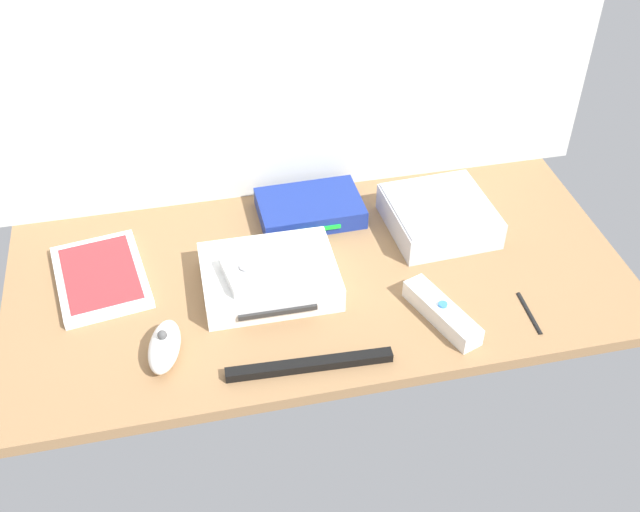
{
  "coord_description": "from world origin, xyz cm",
  "views": [
    {
      "loc": [
        -19.72,
        -90.04,
        83.04
      ],
      "look_at": [
        0.0,
        0.0,
        4.0
      ],
      "focal_mm": 42.9,
      "sensor_mm": 36.0,
      "label": 1
    }
  ],
  "objects_px": {
    "mini_computer": "(439,215)",
    "remote_nunchuk": "(164,346)",
    "network_router": "(310,208)",
    "stylus_pen": "(530,312)",
    "remote_wand": "(442,313)",
    "game_console": "(269,276)",
    "sensor_bar": "(310,365)",
    "remote_classic_pad": "(271,267)",
    "game_case": "(101,277)"
  },
  "relations": [
    {
      "from": "network_router",
      "to": "stylus_pen",
      "type": "bearing_deg",
      "value": -49.39
    },
    {
      "from": "sensor_bar",
      "to": "mini_computer",
      "type": "bearing_deg",
      "value": 46.12
    },
    {
      "from": "game_console",
      "to": "remote_classic_pad",
      "type": "relative_size",
      "value": 1.36
    },
    {
      "from": "remote_classic_pad",
      "to": "stylus_pen",
      "type": "xyz_separation_m",
      "value": [
        0.38,
        -0.13,
        -0.05
      ]
    },
    {
      "from": "network_router",
      "to": "mini_computer",
      "type": "bearing_deg",
      "value": -21.78
    },
    {
      "from": "game_console",
      "to": "game_case",
      "type": "height_order",
      "value": "game_console"
    },
    {
      "from": "game_case",
      "to": "network_router",
      "type": "relative_size",
      "value": 1.15
    },
    {
      "from": "game_console",
      "to": "stylus_pen",
      "type": "xyz_separation_m",
      "value": [
        0.38,
        -0.15,
        -0.02
      ]
    },
    {
      "from": "game_console",
      "to": "sensor_bar",
      "type": "bearing_deg",
      "value": -80.98
    },
    {
      "from": "game_case",
      "to": "stylus_pen",
      "type": "bearing_deg",
      "value": -27.75
    },
    {
      "from": "network_router",
      "to": "game_console",
      "type": "bearing_deg",
      "value": -121.92
    },
    {
      "from": "game_case",
      "to": "stylus_pen",
      "type": "distance_m",
      "value": 0.68
    },
    {
      "from": "remote_wand",
      "to": "stylus_pen",
      "type": "distance_m",
      "value": 0.14
    },
    {
      "from": "remote_nunchuk",
      "to": "sensor_bar",
      "type": "relative_size",
      "value": 0.45
    },
    {
      "from": "remote_wand",
      "to": "stylus_pen",
      "type": "height_order",
      "value": "remote_wand"
    },
    {
      "from": "remote_classic_pad",
      "to": "game_case",
      "type": "bearing_deg",
      "value": 152.21
    },
    {
      "from": "network_router",
      "to": "remote_nunchuk",
      "type": "xyz_separation_m",
      "value": [
        -0.27,
        -0.28,
        0.0
      ]
    },
    {
      "from": "remote_classic_pad",
      "to": "network_router",
      "type": "bearing_deg",
      "value": 51.92
    },
    {
      "from": "stylus_pen",
      "to": "network_router",
      "type": "bearing_deg",
      "value": 131.68
    },
    {
      "from": "mini_computer",
      "to": "sensor_bar",
      "type": "height_order",
      "value": "mini_computer"
    },
    {
      "from": "mini_computer",
      "to": "network_router",
      "type": "xyz_separation_m",
      "value": [
        -0.21,
        0.08,
        -0.01
      ]
    },
    {
      "from": "game_case",
      "to": "remote_nunchuk",
      "type": "distance_m",
      "value": 0.21
    },
    {
      "from": "remote_wand",
      "to": "game_console",
      "type": "bearing_deg",
      "value": 131.96
    },
    {
      "from": "game_console",
      "to": "mini_computer",
      "type": "relative_size",
      "value": 1.18
    },
    {
      "from": "network_router",
      "to": "remote_wand",
      "type": "bearing_deg",
      "value": -65.5
    },
    {
      "from": "remote_classic_pad",
      "to": "stylus_pen",
      "type": "distance_m",
      "value": 0.4
    },
    {
      "from": "network_router",
      "to": "remote_classic_pad",
      "type": "xyz_separation_m",
      "value": [
        -0.1,
        -0.18,
        0.04
      ]
    },
    {
      "from": "game_console",
      "to": "remote_classic_pad",
      "type": "height_order",
      "value": "remote_classic_pad"
    },
    {
      "from": "remote_wand",
      "to": "sensor_bar",
      "type": "height_order",
      "value": "remote_wand"
    },
    {
      "from": "mini_computer",
      "to": "stylus_pen",
      "type": "bearing_deg",
      "value": -73.82
    },
    {
      "from": "game_case",
      "to": "remote_wand",
      "type": "relative_size",
      "value": 1.38
    },
    {
      "from": "game_console",
      "to": "remote_classic_pad",
      "type": "distance_m",
      "value": 0.03
    },
    {
      "from": "remote_wand",
      "to": "stylus_pen",
      "type": "xyz_separation_m",
      "value": [
        0.14,
        -0.02,
        -0.01
      ]
    },
    {
      "from": "mini_computer",
      "to": "remote_nunchuk",
      "type": "height_order",
      "value": "mini_computer"
    },
    {
      "from": "game_console",
      "to": "sensor_bar",
      "type": "height_order",
      "value": "game_console"
    },
    {
      "from": "game_case",
      "to": "remote_classic_pad",
      "type": "distance_m",
      "value": 0.28
    },
    {
      "from": "remote_wand",
      "to": "sensor_bar",
      "type": "relative_size",
      "value": 0.63
    },
    {
      "from": "remote_classic_pad",
      "to": "remote_wand",
      "type": "bearing_deg",
      "value": -35.17
    },
    {
      "from": "game_case",
      "to": "sensor_bar",
      "type": "relative_size",
      "value": 0.87
    },
    {
      "from": "network_router",
      "to": "sensor_bar",
      "type": "height_order",
      "value": "network_router"
    },
    {
      "from": "remote_wand",
      "to": "sensor_bar",
      "type": "distance_m",
      "value": 0.22
    },
    {
      "from": "sensor_bar",
      "to": "game_case",
      "type": "bearing_deg",
      "value": 141.51
    },
    {
      "from": "mini_computer",
      "to": "remote_classic_pad",
      "type": "bearing_deg",
      "value": -161.85
    },
    {
      "from": "game_case",
      "to": "network_router",
      "type": "height_order",
      "value": "network_router"
    },
    {
      "from": "mini_computer",
      "to": "remote_nunchuk",
      "type": "relative_size",
      "value": 1.67
    },
    {
      "from": "remote_wand",
      "to": "remote_classic_pad",
      "type": "relative_size",
      "value": 0.97
    },
    {
      "from": "game_case",
      "to": "mini_computer",
      "type": "bearing_deg",
      "value": -7.47
    },
    {
      "from": "game_case",
      "to": "game_console",
      "type": "bearing_deg",
      "value": -24.58
    },
    {
      "from": "remote_wand",
      "to": "stylus_pen",
      "type": "relative_size",
      "value": 1.68
    },
    {
      "from": "mini_computer",
      "to": "network_router",
      "type": "distance_m",
      "value": 0.23
    }
  ]
}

